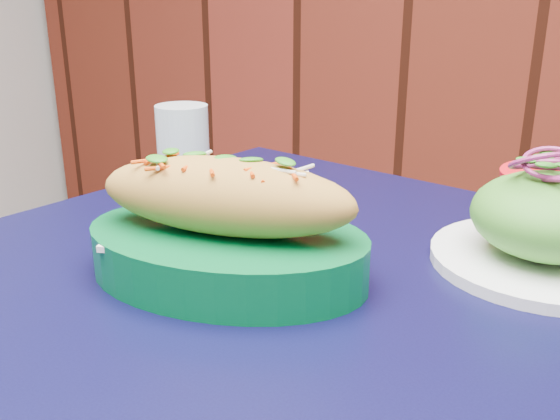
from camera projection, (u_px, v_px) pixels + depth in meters
The scene contains 4 objects.
cafe_table at pixel (291, 371), 0.61m from camera, with size 0.92×0.92×0.75m.
banh_mi_basket at pixel (226, 229), 0.59m from camera, with size 0.31×0.24×0.13m.
salad_plate at pixel (548, 223), 0.62m from camera, with size 0.22×0.22×0.12m.
water_glass at pixel (183, 147), 0.87m from camera, with size 0.07×0.07×0.12m, color silver.
Camera 1 is at (-0.08, 1.03, 1.02)m, focal length 40.00 mm.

